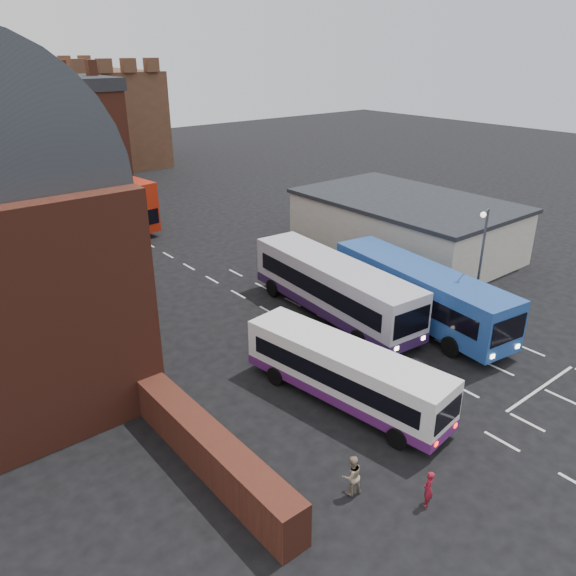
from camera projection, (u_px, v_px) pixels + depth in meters
ground at (424, 398)px, 26.00m from camera, size 180.00×180.00×0.00m
forecourt_wall at (212, 453)px, 21.16m from camera, size 1.20×10.00×1.80m
cream_building at (404, 224)px, 43.78m from camera, size 10.40×16.40×4.25m
castle_keep at (56, 119)px, 74.03m from camera, size 22.00×22.00×12.00m
bus_white_outbound at (345, 370)px, 25.17m from camera, size 3.71×10.36×2.76m
bus_white_inbound at (334, 285)px, 33.14m from camera, size 3.91×12.71×3.42m
bus_blue at (419, 290)px, 32.46m from camera, size 4.32×12.58×3.36m
bus_red_double at (109, 199)px, 49.75m from camera, size 4.04×11.87×4.65m
street_lamp at (481, 256)px, 31.42m from camera, size 1.34×0.64×6.95m
pedestrian_red at (428, 489)px, 19.71m from camera, size 0.62×0.55×1.42m
pedestrian_beige at (352, 475)px, 20.18m from camera, size 0.91×0.78×1.62m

